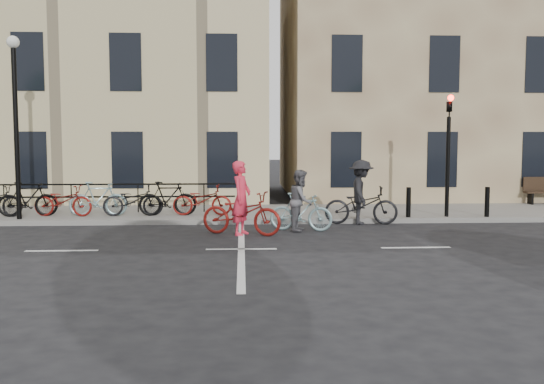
{
  "coord_description": "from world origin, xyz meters",
  "views": [
    {
      "loc": [
        0.02,
        -13.53,
        2.48
      ],
      "look_at": [
        0.81,
        2.28,
        1.1
      ],
      "focal_mm": 40.0,
      "sensor_mm": 36.0,
      "label": 1
    }
  ],
  "objects_px": {
    "traffic_light": "(448,140)",
    "lamp_post": "(15,104)",
    "cyclist_dark": "(361,199)",
    "cyclist_pink": "(241,209)",
    "cyclist_grey": "(301,206)"
  },
  "relations": [
    {
      "from": "traffic_light",
      "to": "lamp_post",
      "type": "distance_m",
      "value": 12.74
    },
    {
      "from": "traffic_light",
      "to": "cyclist_dark",
      "type": "distance_m",
      "value": 3.23
    },
    {
      "from": "cyclist_pink",
      "to": "cyclist_dark",
      "type": "distance_m",
      "value": 3.94
    },
    {
      "from": "cyclist_grey",
      "to": "cyclist_pink",
      "type": "bearing_deg",
      "value": 126.54
    },
    {
      "from": "cyclist_pink",
      "to": "lamp_post",
      "type": "bearing_deg",
      "value": 91.89
    },
    {
      "from": "traffic_light",
      "to": "lamp_post",
      "type": "relative_size",
      "value": 0.74
    },
    {
      "from": "lamp_post",
      "to": "cyclist_dark",
      "type": "distance_m",
      "value": 10.38
    },
    {
      "from": "lamp_post",
      "to": "cyclist_grey",
      "type": "bearing_deg",
      "value": -11.86
    },
    {
      "from": "lamp_post",
      "to": "cyclist_pink",
      "type": "xyz_separation_m",
      "value": [
        6.5,
        -2.31,
        -2.82
      ]
    },
    {
      "from": "traffic_light",
      "to": "lamp_post",
      "type": "xyz_separation_m",
      "value": [
        -12.7,
        0.06,
        1.04
      ]
    },
    {
      "from": "traffic_light",
      "to": "cyclist_grey",
      "type": "bearing_deg",
      "value": -160.25
    },
    {
      "from": "cyclist_pink",
      "to": "cyclist_grey",
      "type": "bearing_deg",
      "value": -48.01
    },
    {
      "from": "cyclist_pink",
      "to": "cyclist_grey",
      "type": "relative_size",
      "value": 1.28
    },
    {
      "from": "traffic_light",
      "to": "cyclist_dark",
      "type": "relative_size",
      "value": 1.77
    },
    {
      "from": "lamp_post",
      "to": "cyclist_grey",
      "type": "height_order",
      "value": "lamp_post"
    }
  ]
}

